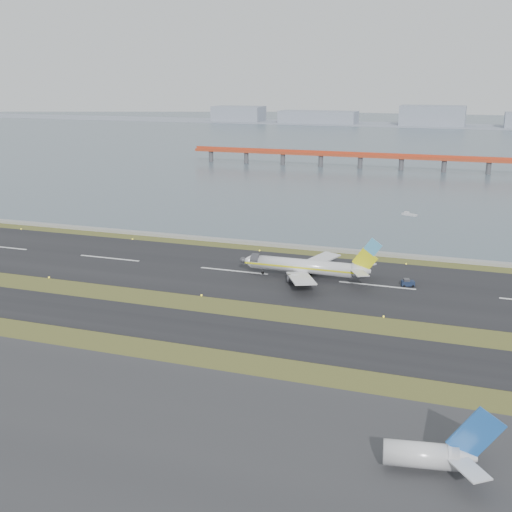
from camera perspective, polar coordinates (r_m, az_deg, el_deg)
name	(u,v)px	position (r m, az deg, el deg)	size (l,w,h in m)	color
ground	(189,306)	(153.87, -6.00, -4.44)	(1000.00, 1000.00, 0.00)	#394B1A
apron_strip	(44,418)	(111.05, -18.35, -13.48)	(1000.00, 50.00, 0.10)	#2F3032
taxiway_strip	(166,323)	(143.80, -8.02, -5.96)	(1000.00, 18.00, 0.10)	black
runway_strip	(234,271)	(180.01, -1.98, -1.34)	(1000.00, 45.00, 0.10)	black
seawall	(267,244)	(207.10, 0.99, 1.07)	(1000.00, 2.50, 1.00)	gray
bay_water	(407,138)	(596.14, 13.24, 10.18)	(1400.00, 800.00, 1.30)	#455462
red_pier	(402,158)	(385.56, 12.82, 8.51)	(260.00, 5.00, 10.20)	#B73D1F
far_shoreline	(436,120)	(753.56, 15.68, 11.54)	(1400.00, 80.00, 60.50)	#878FA0
airliner	(307,267)	(172.71, 4.54, -0.94)	(38.52, 32.89, 12.80)	silver
pushback_tug	(408,283)	(171.12, 13.33, -2.34)	(3.74, 2.83, 2.12)	#141F38
second_airliner_tail	(436,454)	(94.86, 15.68, -16.62)	(15.96, 13.08, 9.86)	silver
workboat_near	(409,214)	(259.47, 13.45, 3.62)	(6.35, 4.02, 1.48)	silver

